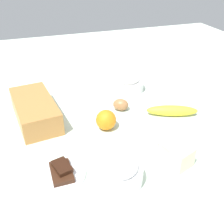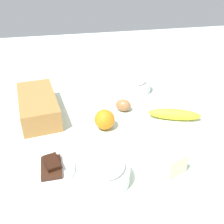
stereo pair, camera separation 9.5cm
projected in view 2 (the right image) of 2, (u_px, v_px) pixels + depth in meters
ground_plane at (112, 124)px, 0.97m from camera, size 2.40×2.40×0.02m
loaf_pan at (38, 105)px, 0.99m from camera, size 0.29×0.16×0.08m
flour_bowl at (135, 84)px, 1.16m from camera, size 0.14×0.14×0.07m
sugar_bowl at (105, 171)px, 0.70m from camera, size 0.13×0.13×0.07m
banana at (174, 114)px, 0.97m from camera, size 0.11×0.19×0.04m
orange_fruit at (105, 119)px, 0.92m from camera, size 0.07×0.07×0.07m
butter_block at (168, 159)px, 0.75m from camera, size 0.11×0.09×0.06m
egg_near_butter at (123, 105)px, 1.02m from camera, size 0.07×0.08×0.05m
chocolate_plate at (52, 169)px, 0.75m from camera, size 0.13×0.13×0.03m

